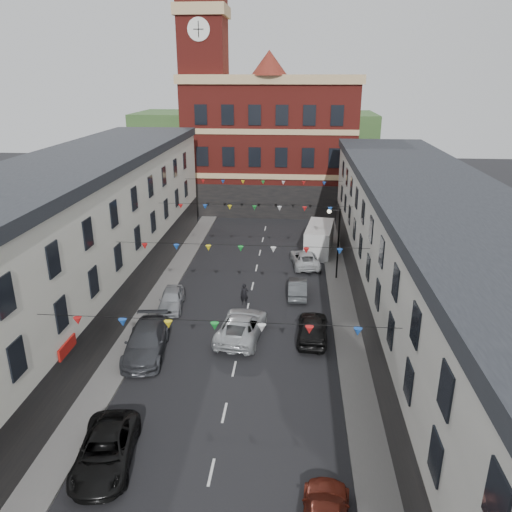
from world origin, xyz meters
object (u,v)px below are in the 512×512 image
(car_left_d, at_px, (146,342))
(car_right_f, at_px, (305,259))
(white_van, at_px, (319,239))
(street_lamp, at_px, (336,234))
(car_right_d, at_px, (313,328))
(moving_car, at_px, (241,326))
(car_left_e, at_px, (172,299))
(car_right_e, at_px, (298,288))
(car_left_c, at_px, (106,450))
(pedestrian, at_px, (244,294))

(car_left_d, distance_m, car_right_f, 18.49)
(car_left_d, distance_m, white_van, 22.41)
(street_lamp, bearing_deg, car_right_f, 128.21)
(car_right_d, xyz_separation_m, moving_car, (-4.56, -0.09, -0.01))
(car_left_e, distance_m, car_right_e, 9.54)
(moving_car, bearing_deg, car_left_c, 75.45)
(car_right_e, bearing_deg, white_van, -101.23)
(car_left_c, bearing_deg, pedestrian, 67.23)
(street_lamp, bearing_deg, car_left_e, -152.01)
(car_left_c, height_order, car_left_e, car_left_c)
(street_lamp, distance_m, car_right_e, 5.63)
(car_left_e, xyz_separation_m, car_right_e, (9.10, 2.88, -0.04))
(white_van, bearing_deg, car_left_d, -111.87)
(car_left_e, bearing_deg, moving_car, -41.41)
(car_right_f, height_order, moving_car, moving_car)
(car_left_d, bearing_deg, white_van, 53.81)
(car_right_f, xyz_separation_m, pedestrian, (-4.52, -8.37, 0.14))
(street_lamp, xyz_separation_m, car_right_d, (-1.97, -10.14, -3.11))
(street_lamp, xyz_separation_m, car_left_e, (-12.05, -6.40, -3.21))
(car_left_c, height_order, car_left_d, car_left_d)
(car_left_c, relative_size, car_left_d, 0.89)
(car_left_e, relative_size, white_van, 0.69)
(car_right_d, distance_m, pedestrian, 6.78)
(pedestrian, bearing_deg, white_van, 62.24)
(white_van, bearing_deg, car_right_e, -93.26)
(white_van, bearing_deg, street_lamp, -74.08)
(street_lamp, relative_size, white_van, 1.01)
(car_left_c, distance_m, car_left_d, 9.12)
(pedestrian, bearing_deg, moving_car, -88.07)
(car_right_d, bearing_deg, moving_car, 3.87)
(car_right_e, bearing_deg, car_left_c, 65.69)
(car_left_c, xyz_separation_m, white_van, (10.22, 28.54, 0.61))
(car_left_e, relative_size, car_right_d, 0.87)
(street_lamp, relative_size, car_right_d, 1.28)
(car_left_c, bearing_deg, car_right_f, 62.35)
(street_lamp, height_order, moving_car, street_lamp)
(car_left_c, relative_size, white_van, 0.85)
(car_right_e, distance_m, pedestrian, 4.33)
(car_right_f, bearing_deg, moving_car, 64.84)
(car_right_d, bearing_deg, car_left_c, 54.62)
(street_lamp, height_order, car_right_f, street_lamp)
(car_left_d, height_order, moving_car, car_left_d)
(car_left_e, bearing_deg, pedestrian, 3.95)
(car_right_f, bearing_deg, street_lamp, 120.77)
(car_left_e, bearing_deg, car_right_f, 37.18)
(car_left_e, relative_size, pedestrian, 2.50)
(street_lamp, distance_m, car_right_d, 10.79)
(car_right_d, bearing_deg, street_lamp, -98.23)
(car_right_f, bearing_deg, car_left_c, 62.91)
(street_lamp, bearing_deg, car_left_d, -133.32)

